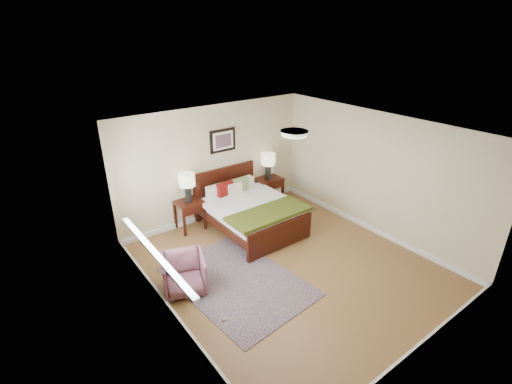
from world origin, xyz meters
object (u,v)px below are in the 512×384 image
bed (250,207)px  nightstand_left (190,207)px  lamp_right (268,161)px  lamp_left (187,182)px  rug_persian (237,281)px  armchair (184,274)px  nightstand_right (268,188)px

bed → nightstand_left: 1.25m
nightstand_left → lamp_right: 2.17m
lamp_left → nightstand_left: bearing=-90.0°
rug_persian → bed: bearing=42.2°
armchair → rug_persian: size_ratio=0.28×
bed → lamp_right: lamp_right is taller
bed → nightstand_right: 1.34m
lamp_right → rug_persian: size_ratio=0.25×
nightstand_left → nightstand_right: bearing=0.2°
bed → armchair: bearing=-154.0°
nightstand_right → lamp_right: bearing=90.0°
lamp_left → armchair: size_ratio=0.89×
armchair → nightstand_right: bearing=49.4°
bed → lamp_right: size_ratio=3.32×
lamp_left → rug_persian: lamp_left is taller
nightstand_left → bed: bearing=-36.5°
bed → lamp_left: (-1.01, 0.77, 0.56)m
bed → lamp_right: (1.10, 0.77, 0.56)m
armchair → bed: bearing=46.2°
nightstand_right → armchair: bearing=-150.9°
nightstand_right → armchair: nightstand_right is taller
nightstand_left → lamp_right: (2.10, 0.02, 0.55)m
nightstand_left → lamp_right: bearing=0.6°
bed → rug_persian: (-1.23, -1.33, -0.50)m
lamp_right → armchair: lamp_right is taller
nightstand_right → rug_persian: nightstand_right is taller
nightstand_left → lamp_left: size_ratio=1.05×
lamp_left → lamp_right: bearing=0.0°
rug_persian → nightstand_right: bearing=36.8°
lamp_left → armchair: (-1.01, -1.75, -0.75)m
nightstand_left → nightstand_right: size_ratio=0.99×
bed → lamp_right: bearing=34.9°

